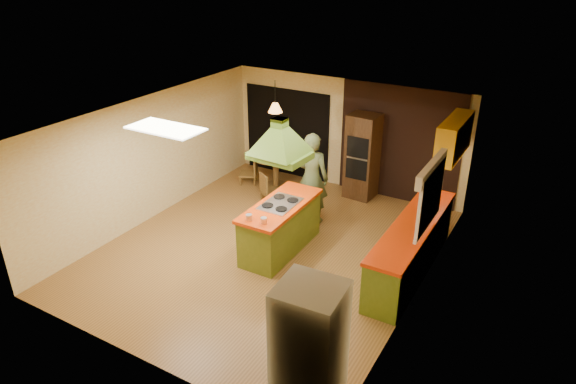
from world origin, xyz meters
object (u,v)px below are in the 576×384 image
Objects in this scene: kitchen_island at (280,227)px; refrigerator at (309,351)px; man at (312,178)px; wall_oven at (362,156)px; canister_large at (424,201)px; dining_table at (276,164)px.

refrigerator is (2.14, -2.93, 0.40)m from kitchen_island.
man is 0.99× the size of wall_oven.
dining_table is at bearing 163.66° from canister_large.
refrigerator is at bearing -69.61° from wall_oven.
kitchen_island is 1.07× the size of refrigerator.
kitchen_island is at bearing -151.56° from canister_large.
dining_table is (-1.85, -0.57, -0.36)m from wall_oven.
kitchen_island is 1.00× the size of wall_oven.
refrigerator is 1.61× the size of dining_table.
wall_oven is (0.37, 2.85, 0.47)m from kitchen_island.
kitchen_island is 2.91m from wall_oven.
wall_oven reaches higher than canister_large.
dining_table is (-1.43, 0.99, -0.36)m from man.
wall_oven reaches higher than kitchen_island.
dining_table is at bearing 121.20° from refrigerator.
man reaches higher than canister_large.
refrigerator reaches higher than canister_large.
man is at bearing 113.83° from refrigerator.
canister_large is (0.08, 4.13, 0.15)m from refrigerator.
wall_oven is 8.59× the size of canister_large.
dining_table is 3.87m from canister_large.
man is at bearing 177.79° from canister_large.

